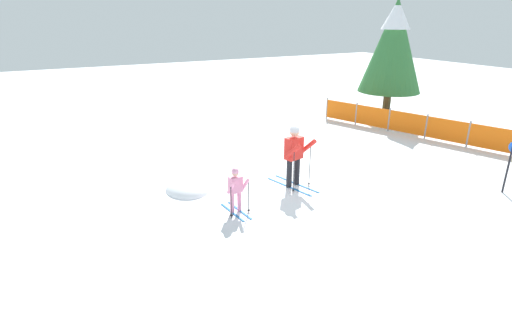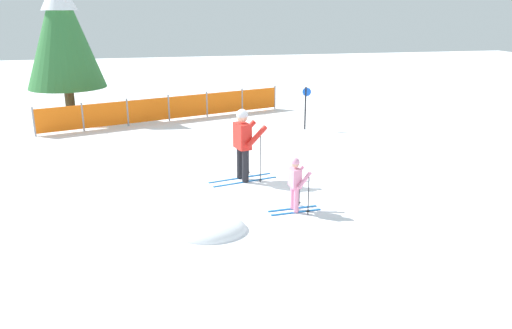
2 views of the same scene
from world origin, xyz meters
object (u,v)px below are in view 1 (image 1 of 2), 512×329
object	(u,v)px
skier_adult	(295,151)
conifer_far	(394,44)
trail_marker	(510,161)
skier_child	(236,187)
safety_fence	(426,126)

from	to	relation	value
skier_adult	conifer_far	distance (m)	9.81
trail_marker	skier_child	bearing A→B (deg)	-109.26
skier_adult	skier_child	world-z (taller)	skier_adult
conifer_far	trail_marker	bearing A→B (deg)	-25.63
skier_child	safety_fence	size ratio (longest dim) A/B	0.13
skier_adult	safety_fence	world-z (taller)	skier_adult
conifer_far	trail_marker	size ratio (longest dim) A/B	3.63
skier_adult	safety_fence	bearing A→B (deg)	87.88
skier_child	conifer_far	distance (m)	11.91
trail_marker	safety_fence	bearing A→B (deg)	152.91
conifer_far	trail_marker	xyz separation A→B (m)	(7.78, -3.73, -2.26)
conifer_far	skier_adult	bearing A→B (deg)	-59.61
conifer_far	skier_child	bearing A→B (deg)	-61.89
skier_child	safety_fence	world-z (taller)	skier_child
skier_child	safety_fence	xyz separation A→B (m)	(-2.02, 8.75, -0.17)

